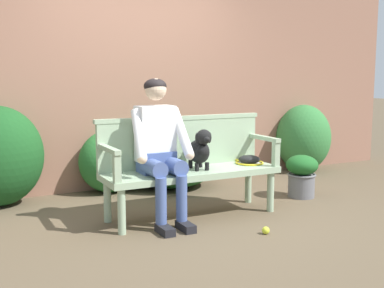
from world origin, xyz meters
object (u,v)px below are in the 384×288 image
(garden_bench, at_px, (192,176))
(baseball_glove, at_px, (249,159))
(tennis_racket, at_px, (247,162))
(potted_plant, at_px, (302,174))
(person_seated, at_px, (159,145))
(tennis_ball, at_px, (266,230))
(dog_on_bench, at_px, (200,149))

(garden_bench, xyz_separation_m, baseball_glove, (0.67, 0.02, 0.10))
(tennis_racket, bearing_deg, garden_bench, -175.67)
(tennis_racket, distance_m, baseball_glove, 0.05)
(baseball_glove, relative_size, potted_plant, 0.46)
(baseball_glove, height_order, potted_plant, baseball_glove)
(person_seated, height_order, baseball_glove, person_seated)
(tennis_racket, xyz_separation_m, tennis_ball, (-0.34, -0.81, -0.44))
(garden_bench, distance_m, tennis_ball, 0.91)
(garden_bench, bearing_deg, potted_plant, 4.78)
(dog_on_bench, bearing_deg, garden_bench, 156.97)
(person_seated, xyz_separation_m, baseball_glove, (1.02, 0.04, -0.22))
(person_seated, height_order, potted_plant, person_seated)
(dog_on_bench, distance_m, tennis_ball, 1.00)
(dog_on_bench, distance_m, baseball_glove, 0.62)
(person_seated, bearing_deg, dog_on_bench, -1.95)
(garden_bench, xyz_separation_m, tennis_ball, (0.32, -0.76, -0.37))
(dog_on_bench, distance_m, potted_plant, 1.44)
(person_seated, xyz_separation_m, dog_on_bench, (0.42, -0.01, -0.07))
(garden_bench, distance_m, baseball_glove, 0.68)
(baseball_glove, distance_m, tennis_ball, 0.98)
(person_seated, relative_size, tennis_ball, 20.16)
(dog_on_bench, bearing_deg, tennis_racket, 7.69)
(garden_bench, height_order, baseball_glove, baseball_glove)
(tennis_racket, height_order, tennis_ball, tennis_racket)
(potted_plant, bearing_deg, garden_bench, -175.22)
(garden_bench, xyz_separation_m, tennis_racket, (0.67, 0.05, 0.07))
(garden_bench, relative_size, tennis_racket, 2.97)
(person_seated, distance_m, potted_plant, 1.86)
(garden_bench, height_order, potted_plant, potted_plant)
(tennis_ball, bearing_deg, person_seated, 131.93)
(garden_bench, bearing_deg, baseball_glove, 1.70)
(tennis_ball, bearing_deg, dog_on_bench, 109.03)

